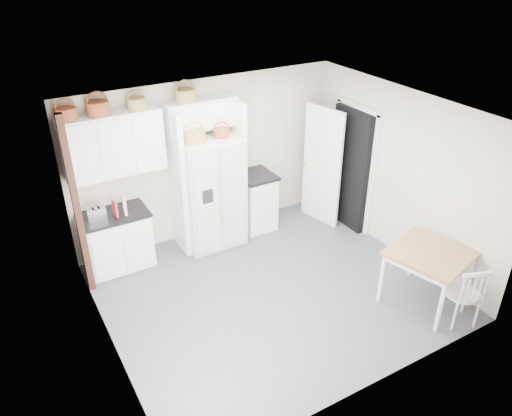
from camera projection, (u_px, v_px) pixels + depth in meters
floor at (272, 291)px, 7.12m from camera, size 4.50×4.50×0.00m
ceiling at (275, 115)px, 5.87m from camera, size 4.50×4.50×0.00m
wall_back at (208, 159)px, 8.01m from camera, size 4.50×0.00×4.50m
wall_left at (100, 261)px, 5.51m from camera, size 0.00×4.00×4.00m
wall_right at (401, 175)px, 7.48m from camera, size 0.00×4.00×4.00m
refrigerator at (210, 191)px, 7.87m from camera, size 0.94×0.75×1.82m
base_cab_left at (118, 241)px, 7.47m from camera, size 0.94×0.59×0.87m
base_cab_right at (255, 201)px, 8.49m from camera, size 0.54×0.64×0.94m
dining_table at (426, 277)px, 6.75m from camera, size 1.19×1.19×0.81m
windsor_chair at (463, 294)px, 6.36m from camera, size 0.55×0.52×0.89m
counter_left at (113, 215)px, 7.25m from camera, size 0.98×0.63×0.04m
counter_right at (255, 175)px, 8.26m from camera, size 0.58×0.69×0.04m
toaster at (97, 214)px, 7.06m from camera, size 0.27×0.16×0.18m
cookbook_red at (115, 209)px, 7.13m from camera, size 0.05×0.16×0.23m
cookbook_cream at (124, 205)px, 7.18m from camera, size 0.06×0.18×0.27m
basket_upper_a at (66, 114)px, 6.45m from camera, size 0.28×0.28×0.16m
basket_upper_b at (98, 108)px, 6.62m from camera, size 0.31×0.31×0.18m
basket_upper_c at (136, 103)px, 6.86m from camera, size 0.26×0.26×0.15m
basket_bridge_a at (185, 95)px, 7.17m from camera, size 0.31×0.31×0.17m
basket_fridge_a at (195, 137)px, 7.21m from camera, size 0.32×0.32×0.17m
basket_fridge_b at (221, 133)px, 7.40m from camera, size 0.25×0.25×0.13m
upper_cabinet at (113, 145)px, 6.94m from camera, size 1.40×0.34×0.90m
bridge_cabinet at (201, 114)px, 7.42m from camera, size 1.12×0.34×0.45m
fridge_panel_left at (177, 183)px, 7.57m from camera, size 0.08×0.60×2.30m
fridge_panel_right at (236, 169)px, 8.01m from camera, size 0.08×0.60×2.30m
trim_post at (77, 209)px, 6.56m from camera, size 0.09×0.09×2.60m
doorway_void at (351, 169)px, 8.33m from camera, size 0.18×0.85×2.05m
door_slab at (322, 166)px, 8.43m from camera, size 0.21×0.79×2.05m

